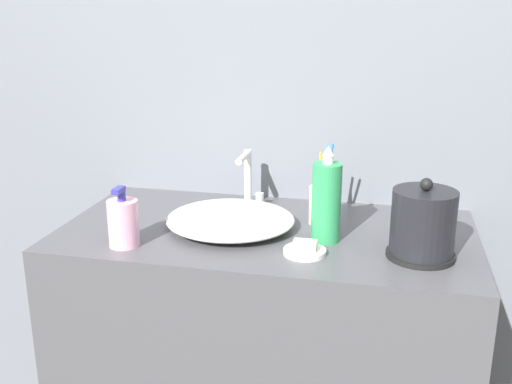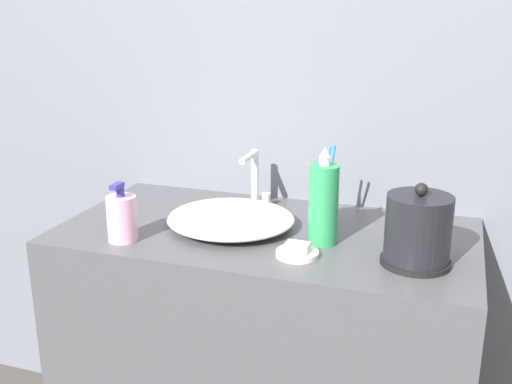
{
  "view_description": "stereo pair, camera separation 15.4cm",
  "coord_description": "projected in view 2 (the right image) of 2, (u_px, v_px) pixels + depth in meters",
  "views": [
    {
      "loc": [
        0.3,
        -1.16,
        1.38
      ],
      "look_at": [
        -0.03,
        0.28,
        0.93
      ],
      "focal_mm": 42.0,
      "sensor_mm": 36.0,
      "label": 1
    },
    {
      "loc": [
        0.45,
        -1.11,
        1.38
      ],
      "look_at": [
        -0.03,
        0.28,
        0.93
      ],
      "focal_mm": 42.0,
      "sensor_mm": 36.0,
      "label": 2
    }
  ],
  "objects": [
    {
      "name": "soap_dish",
      "position": [
        297.0,
        252.0,
        1.39
      ],
      "size": [
        0.1,
        0.1,
        0.03
      ],
      "color": "silver",
      "rests_on": "vanity_counter"
    },
    {
      "name": "electric_kettle",
      "position": [
        418.0,
        233.0,
        1.33
      ],
      "size": [
        0.16,
        0.16,
        0.19
      ],
      "color": "black",
      "rests_on": "vanity_counter"
    },
    {
      "name": "toothbrush_cup",
      "position": [
        324.0,
        206.0,
        1.57
      ],
      "size": [
        0.07,
        0.07,
        0.22
      ],
      "color": "#B7B2A8",
      "rests_on": "vanity_counter"
    },
    {
      "name": "vanity_counter",
      "position": [
        265.0,
        368.0,
        1.68
      ],
      "size": [
        1.07,
        0.55,
        0.83
      ],
      "color": "#4C4C51",
      "rests_on": "ground_plane"
    },
    {
      "name": "lotion_bottle",
      "position": [
        122.0,
        218.0,
        1.47
      ],
      "size": [
        0.07,
        0.07,
        0.15
      ],
      "color": "#EAA8C6",
      "rests_on": "vanity_counter"
    },
    {
      "name": "wall_back",
      "position": [
        299.0,
        39.0,
        1.69
      ],
      "size": [
        6.0,
        0.04,
        2.6
      ],
      "color": "slate",
      "rests_on": "ground_plane"
    },
    {
      "name": "sink_basin",
      "position": [
        231.0,
        218.0,
        1.57
      ],
      "size": [
        0.34,
        0.32,
        0.05
      ],
      "color": "silver",
      "rests_on": "vanity_counter"
    },
    {
      "name": "faucet",
      "position": [
        255.0,
        176.0,
        1.71
      ],
      "size": [
        0.06,
        0.12,
        0.17
      ],
      "color": "silver",
      "rests_on": "vanity_counter"
    },
    {
      "name": "shampoo_bottle",
      "position": [
        323.0,
        203.0,
        1.44
      ],
      "size": [
        0.07,
        0.07,
        0.24
      ],
      "color": "#2D9956",
      "rests_on": "vanity_counter"
    }
  ]
}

